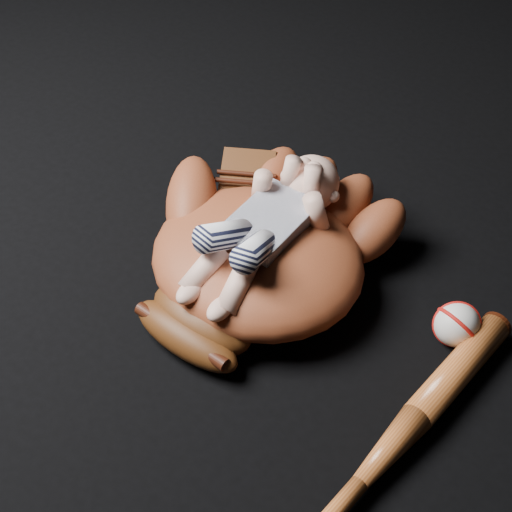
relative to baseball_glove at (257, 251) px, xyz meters
name	(u,v)px	position (x,y,z in m)	size (l,w,h in m)	color
baseball_glove	(257,251)	(0.00, 0.00, 0.00)	(0.42, 0.48, 0.15)	maroon
newborn_baby	(259,229)	(0.00, 0.00, 0.05)	(0.16, 0.34, 0.14)	#E6AC94
baseball_bat	(405,431)	(0.33, -0.10, -0.05)	(0.05, 0.48, 0.05)	#AC5221
baseball	(457,324)	(0.30, 0.10, -0.04)	(0.07, 0.07, 0.07)	silver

